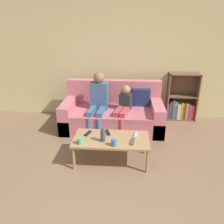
% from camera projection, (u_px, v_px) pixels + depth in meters
% --- Properties ---
extents(ground_plane, '(22.00, 22.00, 0.00)m').
position_uv_depth(ground_plane, '(102.00, 216.00, 2.44)').
color(ground_plane, '#84664C').
extents(wall_back, '(12.00, 0.06, 2.60)m').
position_uv_depth(wall_back, '(117.00, 58.00, 4.72)').
color(wall_back, beige).
rests_on(wall_back, ground_plane).
extents(couch, '(1.98, 0.99, 0.90)m').
position_uv_depth(couch, '(113.00, 114.00, 4.47)').
color(couch, '#D1707F').
rests_on(couch, ground_plane).
extents(bookshelf, '(0.64, 0.28, 1.03)m').
position_uv_depth(bookshelf, '(181.00, 103.00, 4.83)').
color(bookshelf, brown).
rests_on(bookshelf, ground_plane).
extents(coffee_table, '(1.14, 0.59, 0.40)m').
position_uv_depth(coffee_table, '(111.00, 140.00, 3.30)').
color(coffee_table, '#A87F56').
rests_on(coffee_table, ground_plane).
extents(person_adult, '(0.37, 0.69, 1.14)m').
position_uv_depth(person_adult, '(98.00, 98.00, 4.25)').
color(person_adult, '#476693').
rests_on(person_adult, ground_plane).
extents(person_child, '(0.37, 0.70, 0.89)m').
position_uv_depth(person_child, '(123.00, 107.00, 4.22)').
color(person_child, '#C6474C').
rests_on(person_child, ground_plane).
extents(cup_near, '(0.08, 0.08, 0.10)m').
position_uv_depth(cup_near, '(114.00, 142.00, 3.07)').
color(cup_near, '#3D70B2').
rests_on(cup_near, coffee_table).
extents(cup_far, '(0.08, 0.08, 0.09)m').
position_uv_depth(cup_far, '(80.00, 141.00, 3.12)').
color(cup_far, '#4CB77A').
rests_on(cup_far, coffee_table).
extents(tv_remote_0, '(0.10, 0.18, 0.02)m').
position_uv_depth(tv_remote_0, '(88.00, 133.00, 3.42)').
color(tv_remote_0, black).
rests_on(tv_remote_0, coffee_table).
extents(tv_remote_1, '(0.10, 0.18, 0.02)m').
position_uv_depth(tv_remote_1, '(108.00, 132.00, 3.44)').
color(tv_remote_1, black).
rests_on(tv_remote_1, coffee_table).
extents(tv_remote_2, '(0.08, 0.18, 0.02)m').
position_uv_depth(tv_remote_2, '(136.00, 135.00, 3.37)').
color(tv_remote_2, '#B7B7BC').
rests_on(tv_remote_2, coffee_table).
extents(tv_remote_3, '(0.07, 0.17, 0.02)m').
position_uv_depth(tv_remote_3, '(132.00, 142.00, 3.17)').
color(tv_remote_3, '#47474C').
rests_on(tv_remote_3, coffee_table).
extents(bottle, '(0.07, 0.07, 0.22)m').
position_uv_depth(bottle, '(103.00, 135.00, 3.18)').
color(bottle, '#424756').
rests_on(bottle, coffee_table).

